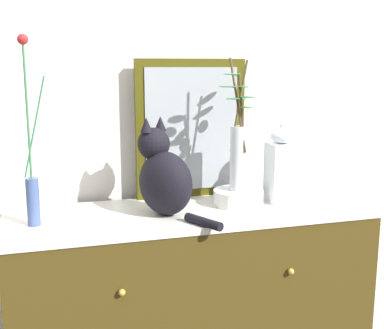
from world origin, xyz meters
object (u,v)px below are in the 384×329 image
at_px(sideboard, 192,315).
at_px(mirror_leaning, 191,129).
at_px(vase_slim_green, 32,177).
at_px(vase_glass_clear, 239,150).
at_px(cat_sitting, 164,176).
at_px(bowl_porcelain, 238,197).
at_px(jar_lidded_porcelain, 281,167).

distance_m(sideboard, mirror_leaning, 0.77).
distance_m(vase_slim_green, vase_glass_clear, 0.79).
bearing_deg(sideboard, vase_glass_clear, 4.83).
relative_size(cat_sitting, bowl_porcelain, 1.99).
height_order(mirror_leaning, jar_lidded_porcelain, mirror_leaning).
height_order(cat_sitting, jar_lidded_porcelain, cat_sitting).
xyz_separation_m(vase_slim_green, jar_lidded_porcelain, (0.97, 0.05, -0.03)).
relative_size(cat_sitting, jar_lidded_porcelain, 1.22).
bearing_deg(sideboard, bowl_porcelain, 5.05).
bearing_deg(vase_glass_clear, cat_sitting, -172.93).
relative_size(cat_sitting, vase_slim_green, 0.61).
bearing_deg(vase_glass_clear, mirror_leaning, 127.01).
bearing_deg(jar_lidded_porcelain, vase_glass_clear, 179.56).
bearing_deg(cat_sitting, jar_lidded_porcelain, 4.29).
relative_size(vase_slim_green, jar_lidded_porcelain, 2.01).
height_order(vase_slim_green, bowl_porcelain, vase_slim_green).
xyz_separation_m(mirror_leaning, jar_lidded_porcelain, (0.33, -0.19, -0.14)).
relative_size(mirror_leaning, cat_sitting, 1.45).
bearing_deg(cat_sitting, vase_glass_clear, 7.07).
bearing_deg(vase_slim_green, cat_sitting, 0.93).
distance_m(sideboard, cat_sitting, 0.60).
height_order(sideboard, mirror_leaning, mirror_leaning).
bearing_deg(jar_lidded_porcelain, bowl_porcelain, 179.29).
bearing_deg(bowl_porcelain, jar_lidded_porcelain, -0.71).
xyz_separation_m(vase_glass_clear, jar_lidded_porcelain, (0.19, -0.00, -0.08)).
distance_m(vase_glass_clear, jar_lidded_porcelain, 0.20).
bearing_deg(jar_lidded_porcelain, mirror_leaning, 149.83).
bearing_deg(mirror_leaning, vase_slim_green, -159.77).
distance_m(cat_sitting, vase_slim_green, 0.47).
relative_size(vase_slim_green, vase_glass_clear, 1.26).
height_order(mirror_leaning, bowl_porcelain, mirror_leaning).
bearing_deg(sideboard, jar_lidded_porcelain, 2.28).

